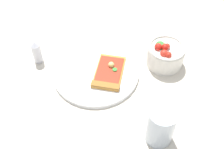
{
  "coord_description": "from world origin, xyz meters",
  "views": [
    {
      "loc": [
        0.09,
        0.54,
        0.66
      ],
      "look_at": [
        -0.05,
        0.01,
        0.03
      ],
      "focal_mm": 43.97,
      "sensor_mm": 36.0,
      "label": 1
    }
  ],
  "objects_px": {
    "plate": "(96,72)",
    "soda_glass": "(160,126)",
    "pizza_slice_main": "(109,73)",
    "pepper_shaker": "(37,52)",
    "salad_bowl": "(165,55)"
  },
  "relations": [
    {
      "from": "salad_bowl",
      "to": "soda_glass",
      "type": "distance_m",
      "value": 0.28
    },
    {
      "from": "plate",
      "to": "pepper_shaker",
      "type": "height_order",
      "value": "pepper_shaker"
    },
    {
      "from": "pizza_slice_main",
      "to": "soda_glass",
      "type": "relative_size",
      "value": 1.41
    },
    {
      "from": "plate",
      "to": "soda_glass",
      "type": "distance_m",
      "value": 0.29
    },
    {
      "from": "soda_glass",
      "to": "pepper_shaker",
      "type": "xyz_separation_m",
      "value": [
        0.28,
        -0.37,
        -0.01
      ]
    },
    {
      "from": "pizza_slice_main",
      "to": "plate",
      "type": "bearing_deg",
      "value": -37.37
    },
    {
      "from": "pizza_slice_main",
      "to": "salad_bowl",
      "type": "height_order",
      "value": "salad_bowl"
    },
    {
      "from": "pizza_slice_main",
      "to": "soda_glass",
      "type": "xyz_separation_m",
      "value": [
        -0.07,
        0.23,
        0.03
      ]
    },
    {
      "from": "plate",
      "to": "soda_glass",
      "type": "relative_size",
      "value": 2.35
    },
    {
      "from": "salad_bowl",
      "to": "pepper_shaker",
      "type": "height_order",
      "value": "salad_bowl"
    },
    {
      "from": "salad_bowl",
      "to": "soda_glass",
      "type": "relative_size",
      "value": 1.03
    },
    {
      "from": "salad_bowl",
      "to": "soda_glass",
      "type": "bearing_deg",
      "value": 64.67
    },
    {
      "from": "plate",
      "to": "soda_glass",
      "type": "xyz_separation_m",
      "value": [
        -0.11,
        0.26,
        0.05
      ]
    },
    {
      "from": "pizza_slice_main",
      "to": "pepper_shaker",
      "type": "relative_size",
      "value": 2.0
    },
    {
      "from": "salad_bowl",
      "to": "pepper_shaker",
      "type": "bearing_deg",
      "value": -16.49
    }
  ]
}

